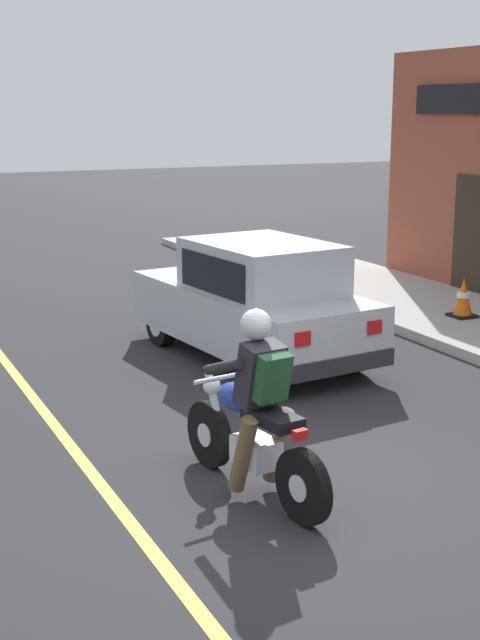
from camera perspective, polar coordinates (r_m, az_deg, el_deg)
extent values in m
plane|color=#2B2B2D|center=(7.89, 5.93, -10.63)|extent=(80.00, 80.00, 0.00)
cube|color=#D1C64C|center=(9.88, -12.38, -5.81)|extent=(0.12, 19.80, 0.01)
cube|color=#2D2319|center=(15.71, 14.58, 5.11)|extent=(0.04, 0.90, 2.10)
cylinder|color=black|center=(8.19, -1.98, -7.30)|extent=(0.19, 0.63, 0.62)
cylinder|color=silver|center=(8.19, -1.98, -7.30)|extent=(0.15, 0.23, 0.22)
cylinder|color=black|center=(7.13, 4.06, -10.61)|extent=(0.19, 0.63, 0.62)
cylinder|color=silver|center=(7.13, 4.06, -10.61)|extent=(0.15, 0.23, 0.22)
cube|color=silver|center=(7.58, 1.04, -8.41)|extent=(0.34, 0.44, 0.24)
ellipsoid|color=#1E3899|center=(7.63, -0.02, -4.97)|extent=(0.37, 0.56, 0.24)
cube|color=black|center=(7.27, 2.09, -6.26)|extent=(0.34, 0.59, 0.10)
cylinder|color=silver|center=(8.00, -1.62, -5.41)|extent=(0.12, 0.33, 0.68)
cylinder|color=silver|center=(7.82, -1.16, -3.70)|extent=(0.56, 0.12, 0.04)
sphere|color=silver|center=(7.99, -1.82, -4.22)|extent=(0.16, 0.16, 0.16)
cylinder|color=silver|center=(7.40, 3.86, -9.82)|extent=(0.16, 0.56, 0.08)
cube|color=red|center=(7.00, 3.87, -7.33)|extent=(0.13, 0.08, 0.08)
cylinder|color=brown|center=(7.41, 0.19, -8.59)|extent=(0.19, 0.37, 0.71)
cylinder|color=brown|center=(7.61, 2.47, -8.02)|extent=(0.19, 0.37, 0.71)
cube|color=#232328|center=(7.31, 1.28, -3.51)|extent=(0.38, 0.37, 0.57)
cylinder|color=#232328|center=(7.38, -1.06, -3.01)|extent=(0.16, 0.53, 0.26)
cylinder|color=#232328|center=(7.60, 1.48, -2.54)|extent=(0.16, 0.53, 0.26)
sphere|color=silver|center=(7.25, 1.03, -0.29)|extent=(0.26, 0.26, 0.26)
cube|color=#1E4728|center=(7.18, 2.02, -3.66)|extent=(0.31, 0.28, 0.42)
cylinder|color=black|center=(12.34, -5.08, -0.25)|extent=(0.24, 0.62, 0.60)
cylinder|color=silver|center=(12.34, -5.08, -0.25)|extent=(0.23, 0.35, 0.33)
cylinder|color=black|center=(13.02, 0.60, 0.53)|extent=(0.24, 0.62, 0.60)
cylinder|color=silver|center=(13.02, 0.60, 0.53)|extent=(0.23, 0.35, 0.33)
cylinder|color=black|center=(10.32, 0.90, -2.94)|extent=(0.24, 0.62, 0.60)
cylinder|color=silver|center=(10.32, 0.90, -2.94)|extent=(0.23, 0.35, 0.33)
cylinder|color=black|center=(11.13, 7.18, -1.83)|extent=(0.24, 0.62, 0.60)
cylinder|color=silver|center=(11.13, 7.18, -1.83)|extent=(0.23, 0.35, 0.33)
cube|color=#B7BABF|center=(11.59, 0.73, 0.43)|extent=(2.03, 3.86, 0.70)
cube|color=#B7BABF|center=(11.26, 1.42, 3.36)|extent=(1.64, 2.04, 0.66)
cube|color=black|center=(12.00, -0.84, 3.75)|extent=(1.35, 0.49, 0.51)
cube|color=black|center=(10.89, -1.79, 2.91)|extent=(0.19, 1.51, 0.46)
cube|color=black|center=(11.67, 4.42, 3.58)|extent=(0.19, 1.51, 0.46)
cube|color=silver|center=(12.92, -5.59, 2.27)|extent=(0.24, 0.07, 0.14)
cube|color=red|center=(9.79, 4.03, -1.21)|extent=(0.20, 0.06, 0.16)
cube|color=silver|center=(13.39, -1.67, 2.72)|extent=(0.24, 0.07, 0.14)
cube|color=red|center=(10.39, 8.60, -0.46)|extent=(0.20, 0.06, 0.16)
cube|color=#28282B|center=(13.19, -3.51, 0.90)|extent=(1.61, 0.29, 0.20)
cube|color=#28282B|center=(10.21, 6.22, -2.91)|extent=(1.61, 0.29, 0.20)
cube|color=black|center=(13.81, 14.03, 0.28)|extent=(0.36, 0.36, 0.04)
cone|color=orange|center=(13.75, 14.10, 1.50)|extent=(0.28, 0.28, 0.56)
cylinder|color=white|center=(13.74, 14.11, 1.58)|extent=(0.20, 0.20, 0.08)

